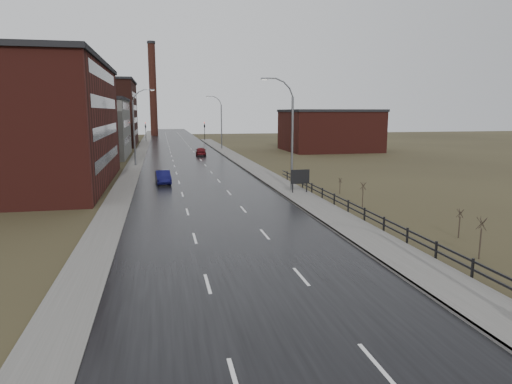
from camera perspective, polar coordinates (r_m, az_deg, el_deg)
name	(u,v)px	position (r m, az deg, el deg)	size (l,w,h in m)	color
road	(190,166)	(69.01, -8.25, 3.24)	(14.00, 300.00, 0.06)	black
sidewalk_right	(292,192)	(45.97, 4.57, 0.01)	(3.20, 180.00, 0.18)	#595651
curb_right	(278,192)	(45.57, 2.74, -0.06)	(0.16, 180.00, 0.18)	slate
sidewalk_left	(133,167)	(68.99, -15.07, 3.02)	(2.40, 260.00, 0.12)	#595651
warehouse_mid	(81,128)	(87.55, -21.06, 7.53)	(16.32, 20.40, 10.50)	slate
warehouse_far	(79,113)	(117.91, -21.28, 9.20)	(26.52, 24.48, 15.50)	#331611
building_right	(329,130)	(96.87, 9.14, 7.65)	(18.36, 16.32, 8.50)	#471914
smokestack	(153,89)	(158.60, -12.77, 12.47)	(2.70, 2.70, 30.70)	#331611
streetlight_right_mid	(289,134)	(46.26, 4.20, 7.25)	(3.36, 0.28, 11.35)	slate
streetlight_left	(136,127)	(70.53, -14.79, 7.89)	(3.36, 0.28, 11.35)	slate
streetlight_right_far	(220,122)	(99.26, -4.52, 8.71)	(3.36, 0.28, 11.35)	slate
guardrail	(389,225)	(31.30, 16.28, -3.95)	(0.10, 53.05, 1.10)	black
shrub_c	(481,237)	(28.02, 26.28, -5.07)	(0.56, 0.59, 2.37)	#382D23
shrub_d	(460,223)	(32.14, 24.09, -3.52)	(0.46, 0.48, 1.91)	#382D23
shrub_e	(363,194)	(39.56, 13.21, -0.27)	(0.52, 0.55, 2.20)	#382D23
shrub_f	(340,185)	(46.00, 10.46, 0.83)	(0.39, 0.40, 1.58)	#382D23
billboard	(300,178)	(45.04, 5.52, 1.81)	(1.90, 0.17, 2.45)	black
traffic_light_left	(145,125)	(128.52, -13.66, 8.20)	(0.58, 2.73, 5.30)	black
traffic_light_right	(204,124)	(129.04, -6.46, 8.42)	(0.58, 2.73, 5.30)	black
car_near	(163,178)	(52.39, -11.55, 1.78)	(1.56, 4.46, 1.47)	#0C0C3F
car_far	(201,151)	(85.04, -6.90, 5.05)	(1.88, 4.66, 1.59)	#570E13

